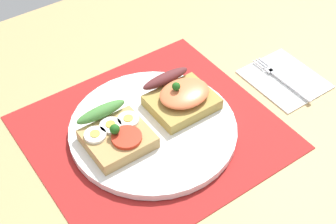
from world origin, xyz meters
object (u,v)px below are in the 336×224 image
(sandwich_egg_tomato, at_px, (115,134))
(plate, at_px, (153,129))
(fork, at_px, (280,78))
(sandwich_salmon, at_px, (181,97))
(napkin, at_px, (285,79))

(sandwich_egg_tomato, bearing_deg, plate, -6.65)
(plate, bearing_deg, fork, -6.09)
(sandwich_salmon, bearing_deg, plate, -167.75)
(sandwich_egg_tomato, height_order, fork, sandwich_egg_tomato)
(sandwich_salmon, height_order, napkin, sandwich_salmon)
(sandwich_salmon, bearing_deg, napkin, -12.35)
(sandwich_salmon, relative_size, napkin, 0.79)
(sandwich_egg_tomato, relative_size, napkin, 0.76)
(plate, xyz_separation_m, fork, (0.26, -0.03, -0.00))
(fork, bearing_deg, napkin, -14.13)
(plate, bearing_deg, sandwich_salmon, 12.25)
(sandwich_egg_tomato, height_order, napkin, sandwich_egg_tomato)
(plate, height_order, fork, plate)
(napkin, height_order, fork, fork)
(napkin, relative_size, fork, 0.97)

